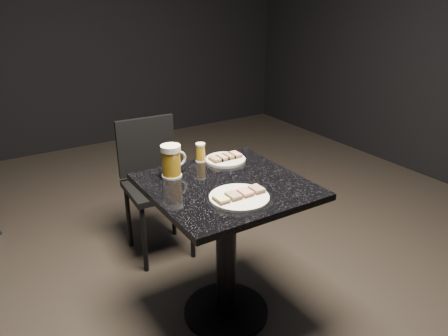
{
  "coord_description": "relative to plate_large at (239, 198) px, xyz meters",
  "views": [
    {
      "loc": [
        -0.98,
        -1.54,
        1.59
      ],
      "look_at": [
        0.0,
        0.02,
        0.82
      ],
      "focal_mm": 35.0,
      "sensor_mm": 36.0,
      "label": 1
    }
  ],
  "objects": [
    {
      "name": "table",
      "position": [
        0.04,
        0.16,
        -0.25
      ],
      "size": [
        0.7,
        0.7,
        0.75
      ],
      "color": "black",
      "rests_on": "floor"
    },
    {
      "name": "plate_large",
      "position": [
        0.0,
        0.0,
        0.0
      ],
      "size": [
        0.26,
        0.26,
        0.01
      ],
      "primitive_type": "cylinder",
      "color": "white",
      "rests_on": "table"
    },
    {
      "name": "floor",
      "position": [
        0.04,
        0.16,
        -0.76
      ],
      "size": [
        6.0,
        6.0,
        0.0
      ],
      "primitive_type": "plane",
      "color": "black",
      "rests_on": "ground"
    },
    {
      "name": "beer_mug",
      "position": [
        -0.14,
        0.37,
        0.07
      ],
      "size": [
        0.14,
        0.1,
        0.16
      ],
      "color": "silver",
      "rests_on": "table"
    },
    {
      "name": "chair",
      "position": [
        -0.0,
        0.94,
        -0.26
      ],
      "size": [
        0.39,
        0.39,
        0.85
      ],
      "color": "black",
      "rests_on": "floor"
    },
    {
      "name": "plate_small",
      "position": [
        0.18,
        0.4,
        0.0
      ],
      "size": [
        0.21,
        0.21,
        0.01
      ],
      "primitive_type": "cylinder",
      "color": "silver",
      "rests_on": "table"
    },
    {
      "name": "canapes_on_plate_large",
      "position": [
        0.0,
        0.0,
        0.02
      ],
      "size": [
        0.23,
        0.07,
        0.02
      ],
      "color": "#4C3521",
      "rests_on": "plate_large"
    },
    {
      "name": "beer_tumbler",
      "position": [
        0.07,
        0.47,
        0.04
      ],
      "size": [
        0.05,
        0.05,
        0.1
      ],
      "color": "silver",
      "rests_on": "table"
    },
    {
      "name": "canapes_on_plate_small",
      "position": [
        0.18,
        0.4,
        0.02
      ],
      "size": [
        0.17,
        0.07,
        0.02
      ],
      "color": "#4C3521",
      "rests_on": "plate_small"
    }
  ]
}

